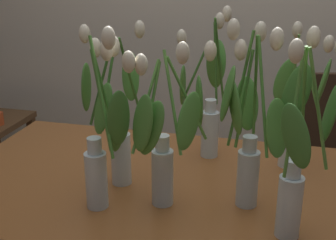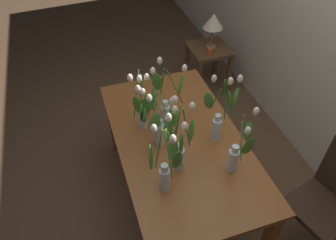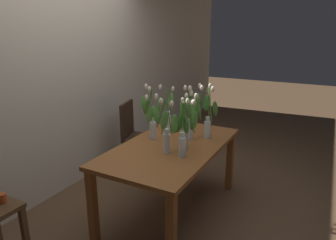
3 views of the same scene
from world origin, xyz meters
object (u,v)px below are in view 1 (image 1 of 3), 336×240
object	(u,v)px
tulip_vase_3	(298,161)
tulip_vase_5	(248,136)
dining_table	(177,205)
tulip_vase_2	(166,142)
tulip_vase_0	(294,119)
tulip_vase_1	(115,125)
tulip_vase_6	(105,148)
tulip_vase_4	(208,103)

from	to	relation	value
tulip_vase_3	tulip_vase_5	world-z (taller)	tulip_vase_5
dining_table	tulip_vase_2	size ratio (longest dim) A/B	3.02
tulip_vase_0	tulip_vase_5	bearing A→B (deg)	-111.84
dining_table	tulip_vase_1	bearing A→B (deg)	-166.57
dining_table	tulip_vase_2	distance (m)	0.36
dining_table	tulip_vase_3	world-z (taller)	tulip_vase_3
tulip_vase_1	tulip_vase_2	size ratio (longest dim) A/B	1.02
tulip_vase_2	tulip_vase_3	world-z (taller)	tulip_vase_3
dining_table	tulip_vase_3	xyz separation A→B (m)	(0.38, -0.22, 0.31)
tulip_vase_6	tulip_vase_0	bearing A→B (deg)	40.38
tulip_vase_2	tulip_vase_4	xyz separation A→B (m)	(0.05, 0.45, -0.01)
tulip_vase_5	tulip_vase_6	xyz separation A→B (m)	(-0.41, -0.12, -0.03)
tulip_vase_3	tulip_vase_4	distance (m)	0.59
tulip_vase_0	tulip_vase_2	distance (m)	0.57
tulip_vase_1	tulip_vase_5	size ratio (longest dim) A/B	0.93
dining_table	tulip_vase_0	xyz separation A→B (m)	(0.38, 0.25, 0.27)
dining_table	tulip_vase_3	size ratio (longest dim) A/B	2.82
tulip_vase_3	tulip_vase_6	distance (m)	0.55
tulip_vase_0	tulip_vase_1	size ratio (longest dim) A/B	0.97
tulip_vase_4	tulip_vase_6	distance (m)	0.54
tulip_vase_0	tulip_vase_6	bearing A→B (deg)	-139.62
tulip_vase_6	tulip_vase_3	bearing A→B (deg)	-0.46
tulip_vase_6	tulip_vase_5	bearing A→B (deg)	15.84
tulip_vase_1	tulip_vase_6	distance (m)	0.17
tulip_vase_0	tulip_vase_3	world-z (taller)	tulip_vase_3
tulip_vase_0	tulip_vase_5	size ratio (longest dim) A/B	0.90
tulip_vase_1	tulip_vase_6	bearing A→B (deg)	-80.30
dining_table	tulip_vase_5	size ratio (longest dim) A/B	2.77
tulip_vase_0	tulip_vase_2	bearing A→B (deg)	-131.37
tulip_vase_0	tulip_vase_2	xyz separation A→B (m)	(-0.37, -0.42, 0.04)
tulip_vase_1	tulip_vase_4	distance (m)	0.41
tulip_vase_0	tulip_vase_5	distance (m)	0.38
tulip_vase_5	dining_table	bearing A→B (deg)	157.04
tulip_vase_6	tulip_vase_4	bearing A→B (deg)	64.92
tulip_vase_2	dining_table	bearing A→B (deg)	92.30
dining_table	tulip_vase_4	bearing A→B (deg)	77.72
tulip_vase_4	tulip_vase_5	distance (m)	0.42
dining_table	tulip_vase_3	bearing A→B (deg)	-30.17
tulip_vase_2	tulip_vase_5	world-z (taller)	tulip_vase_5
tulip_vase_0	tulip_vase_1	bearing A→B (deg)	-152.78
dining_table	tulip_vase_0	world-z (taller)	tulip_vase_0
tulip_vase_2	tulip_vase_5	xyz separation A→B (m)	(0.23, 0.07, 0.01)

